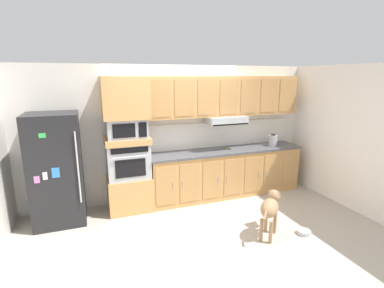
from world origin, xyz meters
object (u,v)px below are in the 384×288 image
(refrigerator, at_px, (56,169))
(built_in_oven, at_px, (128,160))
(microwave, at_px, (126,128))
(dog, at_px, (270,207))
(screwdriver, at_px, (229,148))
(electric_kettle, at_px, (273,140))
(dog_food_bowl, at_px, (304,232))

(refrigerator, height_order, built_in_oven, refrigerator)
(refrigerator, distance_m, microwave, 1.26)
(dog, bearing_deg, screwdriver, 41.76)
(electric_kettle, xyz_separation_m, dog, (-1.09, -1.54, -0.59))
(microwave, height_order, dog, microwave)
(built_in_oven, height_order, electric_kettle, built_in_oven)
(microwave, bearing_deg, electric_kettle, -0.93)
(built_in_oven, height_order, dog, built_in_oven)
(screwdriver, bearing_deg, electric_kettle, -3.24)
(screwdriver, bearing_deg, built_in_oven, -179.79)
(built_in_oven, distance_m, microwave, 0.56)
(microwave, height_order, dog_food_bowl, microwave)
(built_in_oven, bearing_deg, electric_kettle, -0.93)
(built_in_oven, relative_size, microwave, 1.09)
(microwave, distance_m, electric_kettle, 2.93)
(screwdriver, distance_m, dog_food_bowl, 2.02)
(built_in_oven, bearing_deg, dog_food_bowl, -37.29)
(refrigerator, relative_size, dog, 2.76)
(microwave, distance_m, dog, 2.61)
(built_in_oven, bearing_deg, microwave, -0.77)
(microwave, xyz_separation_m, electric_kettle, (2.90, -0.05, -0.43))
(dog, height_order, dog_food_bowl, dog)
(screwdriver, distance_m, electric_kettle, 0.97)
(built_in_oven, distance_m, dog_food_bowl, 3.03)
(refrigerator, height_order, electric_kettle, refrigerator)
(built_in_oven, xyz_separation_m, dog_food_bowl, (2.31, -1.76, -0.87))
(microwave, xyz_separation_m, dog_food_bowl, (2.31, -1.76, -1.43))
(refrigerator, height_order, screwdriver, refrigerator)
(electric_kettle, bearing_deg, microwave, 179.07)
(refrigerator, relative_size, microwave, 2.73)
(electric_kettle, bearing_deg, refrigerator, -179.71)
(microwave, relative_size, screwdriver, 3.82)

